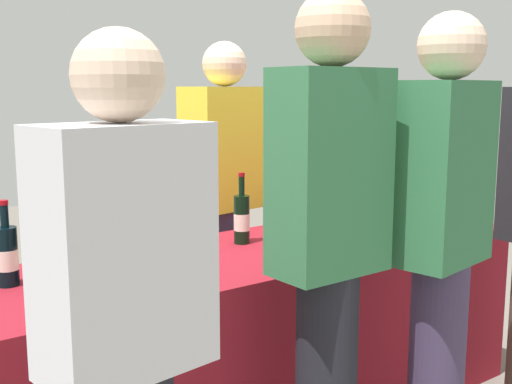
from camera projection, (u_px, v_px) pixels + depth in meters
The scene contains 15 objects.
tasting_table at pixel (256, 337), 2.77m from camera, with size 2.57×0.76×0.78m, color maroon.
wine_bottle_0 at pixel (7, 255), 2.20m from camera, with size 0.08×0.08×0.30m.
wine_bottle_1 at pixel (37, 254), 2.22m from camera, with size 0.07×0.07×0.30m.
wine_bottle_2 at pixel (91, 238), 2.40m from camera, with size 0.07×0.07×0.33m.
wine_bottle_3 at pixel (191, 225), 2.70m from camera, with size 0.07×0.07×0.30m.
wine_bottle_4 at pixel (242, 218), 2.81m from camera, with size 0.07×0.07×0.32m.
wine_bottle_5 at pixel (369, 195), 3.35m from camera, with size 0.07×0.07×0.34m.
wine_glass_0 at pixel (132, 261), 2.15m from camera, with size 0.07×0.07×0.14m.
wine_glass_1 at pixel (157, 253), 2.28m from camera, with size 0.08×0.08×0.14m.
wine_glass_2 at pixel (199, 246), 2.37m from camera, with size 0.07×0.07×0.14m.
wine_glass_3 at pixel (411, 213), 3.04m from camera, with size 0.07×0.07×0.13m.
server_pouring at pixel (225, 194), 3.34m from camera, with size 0.47×0.30×1.69m.
guest_0 at pixel (127, 341), 1.53m from camera, with size 0.42×0.27×1.59m.
guest_1 at pixel (329, 241), 2.06m from camera, with size 0.38×0.24×1.76m.
guest_2 at pixel (443, 235), 2.25m from camera, with size 0.40×0.26×1.71m.
Camera 1 is at (-1.56, -2.12, 1.46)m, focal length 44.81 mm.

